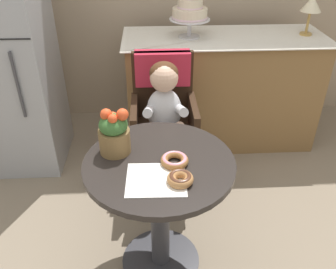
{
  "coord_description": "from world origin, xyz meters",
  "views": [
    {
      "loc": [
        -0.03,
        -1.33,
        1.72
      ],
      "look_at": [
        0.05,
        0.15,
        0.77
      ],
      "focal_mm": 37.86,
      "sensor_mm": 36.0,
      "label": 1
    }
  ],
  "objects": [
    {
      "name": "display_counter",
      "position": [
        0.55,
        1.3,
        0.45
      ],
      "size": [
        1.56,
        0.62,
        0.9
      ],
      "color": "olive",
      "rests_on": "ground"
    },
    {
      "name": "table_lamp",
      "position": [
        1.17,
        1.31,
        1.12
      ],
      "size": [
        0.15,
        0.15,
        0.28
      ],
      "color": "#B28C47",
      "rests_on": "display_counter"
    },
    {
      "name": "cafe_table",
      "position": [
        0.0,
        0.0,
        0.51
      ],
      "size": [
        0.72,
        0.72,
        0.72
      ],
      "color": "#282321",
      "rests_on": "ground"
    },
    {
      "name": "tiered_cake_stand",
      "position": [
        0.27,
        1.3,
        1.1
      ],
      "size": [
        0.3,
        0.3,
        0.33
      ],
      "color": "silver",
      "rests_on": "display_counter"
    },
    {
      "name": "refrigerator",
      "position": [
        -1.05,
        1.1,
        0.85
      ],
      "size": [
        0.64,
        0.63,
        1.7
      ],
      "color": "#9EA0A5",
      "rests_on": "ground"
    },
    {
      "name": "donut_mid",
      "position": [
        0.08,
        -0.16,
        0.74
      ],
      "size": [
        0.12,
        0.12,
        0.04
      ],
      "color": "#AD7542",
      "rests_on": "cafe_table"
    },
    {
      "name": "wicker_chair",
      "position": [
        0.05,
        0.75,
        0.64
      ],
      "size": [
        0.42,
        0.45,
        0.95
      ],
      "rotation": [
        0.0,
        0.0,
        0.12
      ],
      "color": "#332114",
      "rests_on": "ground"
    },
    {
      "name": "donut_front",
      "position": [
        0.07,
        -0.02,
        0.74
      ],
      "size": [
        0.13,
        0.13,
        0.04
      ],
      "color": "#936033",
      "rests_on": "cafe_table"
    },
    {
      "name": "paper_napkin",
      "position": [
        -0.02,
        -0.14,
        0.72
      ],
      "size": [
        0.27,
        0.24,
        0.0
      ],
      "primitive_type": "cube",
      "rotation": [
        0.0,
        0.0,
        -0.03
      ],
      "color": "white",
      "rests_on": "cafe_table"
    },
    {
      "name": "ground_plane",
      "position": [
        0.0,
        0.0,
        0.0
      ],
      "size": [
        8.0,
        8.0,
        0.0
      ],
      "primitive_type": "plane",
      "color": "gray"
    },
    {
      "name": "flower_vase",
      "position": [
        -0.21,
        0.09,
        0.83
      ],
      "size": [
        0.15,
        0.15,
        0.24
      ],
      "color": "brown",
      "rests_on": "cafe_table"
    },
    {
      "name": "seated_child",
      "position": [
        0.05,
        0.59,
        0.68
      ],
      "size": [
        0.27,
        0.32,
        0.73
      ],
      "color": "silver",
      "rests_on": "ground"
    }
  ]
}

